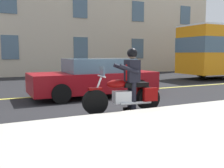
# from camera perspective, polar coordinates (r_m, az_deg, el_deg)

# --- Properties ---
(ground_plane) EXTENTS (80.00, 80.00, 0.00)m
(ground_plane) POSITION_cam_1_polar(r_m,az_deg,el_deg) (8.61, -0.53, -3.91)
(ground_plane) COLOR black
(sidewalk_curb) EXTENTS (60.00, 5.00, 0.15)m
(sidewalk_curb) POSITION_cam_1_polar(r_m,az_deg,el_deg) (5.01, 22.29, -11.36)
(sidewalk_curb) COLOR #B2ADA0
(sidewalk_curb) RESTS_ON ground_plane
(lane_center_stripe) EXTENTS (60.00, 0.16, 0.01)m
(lane_center_stripe) POSITION_cam_1_polar(r_m,az_deg,el_deg) (10.43, -5.19, -2.04)
(lane_center_stripe) COLOR #E5DB4C
(lane_center_stripe) RESTS_ON ground_plane
(motorcycle_main) EXTENTS (2.22, 0.71, 1.26)m
(motorcycle_main) POSITION_cam_1_polar(r_m,az_deg,el_deg) (7.04, 2.88, -2.57)
(motorcycle_main) COLOR black
(motorcycle_main) RESTS_ON ground_plane
(rider_main) EXTENTS (0.65, 0.59, 1.74)m
(rider_main) POSITION_cam_1_polar(r_m,az_deg,el_deg) (7.05, 4.31, 2.21)
(rider_main) COLOR black
(rider_main) RESTS_ON ground_plane
(car_dark) EXTENTS (4.60, 1.92, 1.40)m
(car_dark) POSITION_cam_1_polar(r_m,az_deg,el_deg) (9.62, -3.77, 1.35)
(car_dark) COLOR maroon
(car_dark) RESTS_ON ground_plane
(building_backdrop) EXTENTS (24.72, 6.06, 11.39)m
(building_backdrop) POSITION_cam_1_polar(r_m,az_deg,el_deg) (22.94, -9.55, 16.94)
(building_backdrop) COLOR beige
(building_backdrop) RESTS_ON ground_plane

